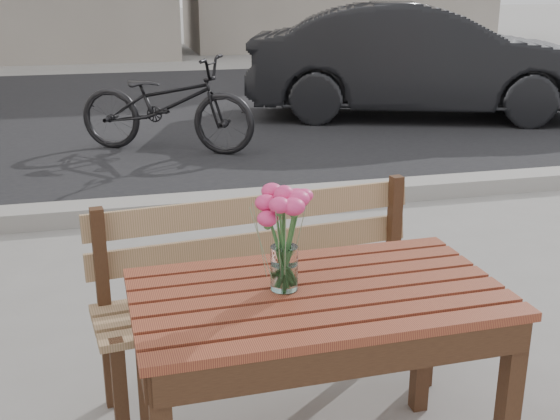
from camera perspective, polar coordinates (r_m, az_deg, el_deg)
name	(u,v)px	position (r m, az deg, el deg)	size (l,w,h in m)	color
street	(166,145)	(6.89, -9.23, 5.27)	(30.00, 8.12, 0.12)	black
main_table	(317,323)	(2.14, 3.05, -9.16)	(1.11, 0.67, 0.68)	maroon
main_bench	(265,271)	(2.68, -1.27, -5.01)	(1.34, 0.53, 0.81)	olive
main_vase	(284,226)	(2.02, 0.35, -1.32)	(0.17, 0.17, 0.32)	white
parked_car	(421,61)	(8.45, 11.36, 11.79)	(1.38, 3.95, 1.30)	black
bicycle	(166,104)	(6.67, -9.23, 8.50)	(0.59, 1.70, 0.89)	black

